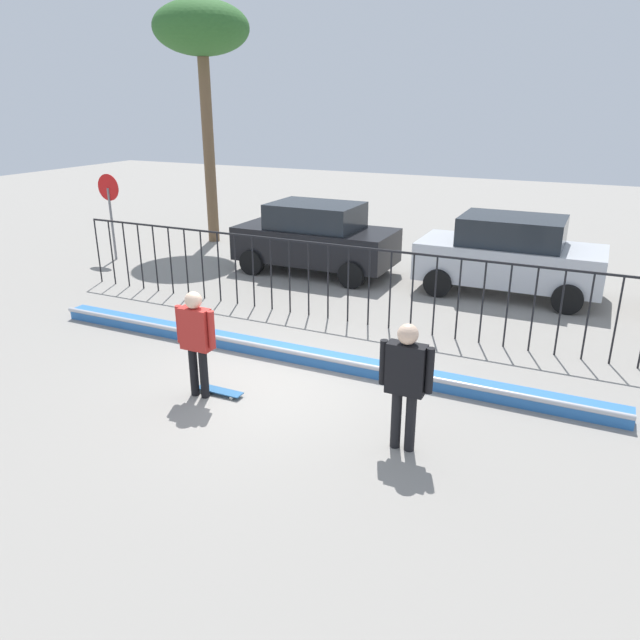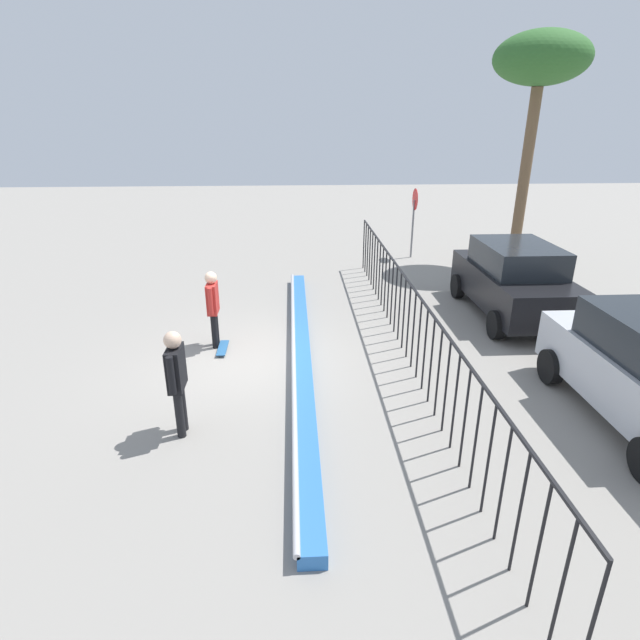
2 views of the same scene
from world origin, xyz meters
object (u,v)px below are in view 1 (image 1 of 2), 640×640
(camera_operator, at_px, (406,376))
(parked_car_black, at_px, (316,238))
(skateboard, at_px, (220,391))
(parked_car_silver, at_px, (509,255))
(palm_tree_short, at_px, (202,35))
(skateboarder, at_px, (196,335))
(stop_sign, at_px, (110,205))

(camera_operator, xyz_separation_m, parked_car_black, (-4.95, 7.53, -0.12))
(skateboard, distance_m, parked_car_black, 7.54)
(skateboard, bearing_deg, parked_car_silver, 49.94)
(parked_car_black, height_order, palm_tree_short, palm_tree_short)
(skateboarder, xyz_separation_m, parked_car_black, (-1.54, 7.44, -0.08))
(parked_car_silver, relative_size, stop_sign, 1.72)
(palm_tree_short, bearing_deg, camera_operator, -44.51)
(parked_car_black, height_order, parked_car_silver, same)
(skateboarder, distance_m, palm_tree_short, 12.61)
(stop_sign, distance_m, palm_tree_short, 5.91)
(parked_car_silver, relative_size, palm_tree_short, 0.59)
(skateboarder, relative_size, stop_sign, 0.70)
(skateboard, bearing_deg, skateboarder, -161.47)
(skateboarder, bearing_deg, skateboard, 54.99)
(skateboarder, height_order, parked_car_black, parked_car_black)
(skateboarder, relative_size, palm_tree_short, 0.24)
(skateboarder, height_order, stop_sign, stop_sign)
(parked_car_black, bearing_deg, skateboard, -74.74)
(skateboard, bearing_deg, camera_operator, -21.23)
(camera_operator, relative_size, stop_sign, 0.73)
(palm_tree_short, bearing_deg, stop_sign, -109.78)
(skateboard, relative_size, parked_car_black, 0.19)
(parked_car_silver, bearing_deg, palm_tree_short, 165.69)
(parked_car_black, bearing_deg, camera_operator, -55.22)
(camera_operator, height_order, parked_car_black, parked_car_black)
(skateboarder, xyz_separation_m, skateboard, (0.25, 0.18, -0.99))
(parked_car_silver, height_order, palm_tree_short, palm_tree_short)
(skateboarder, height_order, parked_car_silver, parked_car_silver)
(skateboarder, distance_m, skateboard, 1.04)
(camera_operator, bearing_deg, stop_sign, -0.51)
(skateboarder, xyz_separation_m, camera_operator, (3.42, -0.09, 0.04))
(camera_operator, relative_size, parked_car_silver, 0.42)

